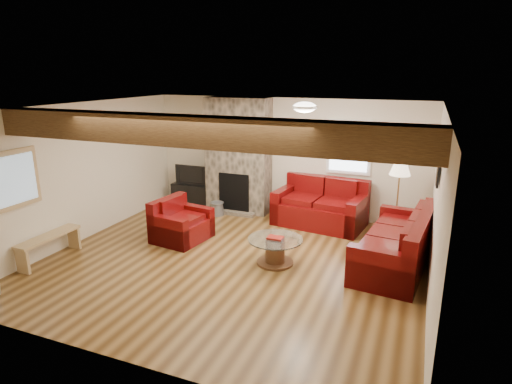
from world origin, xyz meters
TOP-DOWN VIEW (x-y plane):
  - room at (0.00, 0.00)m, footprint 8.00×8.00m
  - oak_beam at (0.00, -1.25)m, footprint 6.00×0.36m
  - chimney_breast at (-1.00, 2.49)m, footprint 1.40×0.67m
  - back_window at (1.35, 2.71)m, footprint 0.90×0.08m
  - hatch_window at (-2.96, -1.50)m, footprint 0.08×1.00m
  - ceiling_dome at (0.90, 0.90)m, footprint 0.40×0.40m
  - artwork_back at (0.15, 2.71)m, footprint 0.42×0.06m
  - artwork_right at (2.96, 0.30)m, footprint 0.06×0.55m
  - sofa_three at (2.48, 0.86)m, footprint 1.21×2.37m
  - loveseat at (0.91, 2.23)m, footprint 1.88×1.24m
  - armchair_red at (-1.27, 0.50)m, footprint 0.95×1.05m
  - coffee_table at (0.68, 0.17)m, footprint 0.89×0.89m
  - tv_cabinet at (-2.19, 2.53)m, footprint 0.98×0.39m
  - television at (-2.19, 2.53)m, footprint 0.79×0.10m
  - floor_lamp at (2.39, 2.07)m, footprint 0.38×0.38m
  - pine_bench at (-2.83, -1.08)m, footprint 0.27×1.15m
  - coal_bucket at (-1.31, 2.02)m, footprint 0.31×0.31m

SIDE VIEW (x-z plane):
  - coal_bucket at x=-1.31m, z-range 0.00..0.29m
  - pine_bench at x=-2.83m, z-range 0.00..0.43m
  - coffee_table at x=0.68m, z-range -0.01..0.45m
  - tv_cabinet at x=-2.19m, z-range 0.00..0.49m
  - armchair_red at x=-1.27m, z-range 0.00..0.77m
  - sofa_three at x=2.48m, z-range 0.00..0.88m
  - loveseat at x=0.91m, z-range 0.00..0.94m
  - television at x=-2.19m, z-range 0.49..0.94m
  - chimney_breast at x=-1.00m, z-range -0.03..2.47m
  - room at x=0.00m, z-range -2.75..5.25m
  - floor_lamp at x=2.39m, z-range 0.52..2.01m
  - hatch_window at x=-2.96m, z-range 1.00..1.90m
  - back_window at x=1.35m, z-range 1.00..2.10m
  - artwork_back at x=0.15m, z-range 1.44..1.96m
  - artwork_right at x=2.96m, z-range 1.54..1.96m
  - oak_beam at x=0.00m, z-range 2.12..2.50m
  - ceiling_dome at x=0.90m, z-range 2.35..2.53m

